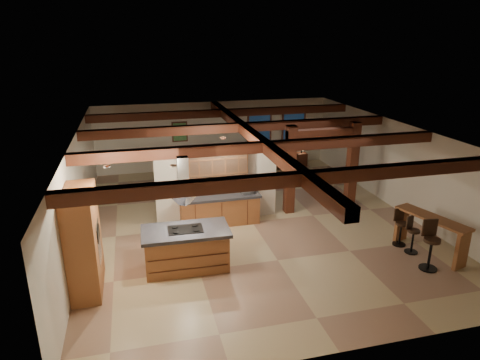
# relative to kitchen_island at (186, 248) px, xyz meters

# --- Properties ---
(ground) EXTENTS (12.00, 12.00, 0.00)m
(ground) POSITION_rel_kitchen_island_xyz_m (2.34, 2.25, -0.54)
(ground) COLOR tan
(ground) RESTS_ON ground
(room_walls) EXTENTS (12.00, 12.00, 12.00)m
(room_walls) POSITION_rel_kitchen_island_xyz_m (2.34, 2.25, 1.24)
(room_walls) COLOR beige
(room_walls) RESTS_ON ground
(ceiling_beams) EXTENTS (10.00, 12.00, 0.28)m
(ceiling_beams) POSITION_rel_kitchen_island_xyz_m (2.34, 2.25, 2.22)
(ceiling_beams) COLOR #432210
(ceiling_beams) RESTS_ON room_walls
(timber_posts) EXTENTS (2.50, 0.30, 2.90)m
(timber_posts) POSITION_rel_kitchen_island_xyz_m (4.84, 2.75, 1.23)
(timber_posts) COLOR #432210
(timber_posts) RESTS_ON ground
(partition_wall) EXTENTS (3.80, 0.18, 2.20)m
(partition_wall) POSITION_rel_kitchen_island_xyz_m (1.34, 2.75, 0.56)
(partition_wall) COLOR beige
(partition_wall) RESTS_ON ground
(pantry_cabinet) EXTENTS (0.67, 1.60, 2.40)m
(pantry_cabinet) POSITION_rel_kitchen_island_xyz_m (-2.32, -0.35, 0.66)
(pantry_cabinet) COLOR brown
(pantry_cabinet) RESTS_ON ground
(back_counter) EXTENTS (2.50, 0.66, 0.94)m
(back_counter) POSITION_rel_kitchen_island_xyz_m (1.34, 2.36, -0.06)
(back_counter) COLOR brown
(back_counter) RESTS_ON ground
(upper_display_cabinet) EXTENTS (1.80, 0.36, 0.95)m
(upper_display_cabinet) POSITION_rel_kitchen_island_xyz_m (1.34, 2.56, 1.31)
(upper_display_cabinet) COLOR brown
(upper_display_cabinet) RESTS_ON partition_wall
(range_hood) EXTENTS (1.10, 1.10, 1.40)m
(range_hood) POSITION_rel_kitchen_island_xyz_m (0.00, 0.00, 1.25)
(range_hood) COLOR silver
(range_hood) RESTS_ON room_walls
(back_windows) EXTENTS (2.70, 0.07, 1.70)m
(back_windows) POSITION_rel_kitchen_island_xyz_m (5.14, 8.18, 0.96)
(back_windows) COLOR #432210
(back_windows) RESTS_ON room_walls
(framed_art) EXTENTS (0.65, 0.05, 0.85)m
(framed_art) POSITION_rel_kitchen_island_xyz_m (0.84, 8.19, 1.16)
(framed_art) COLOR #432210
(framed_art) RESTS_ON room_walls
(recessed_cans) EXTENTS (3.16, 2.46, 0.03)m
(recessed_cans) POSITION_rel_kitchen_island_xyz_m (-0.19, 0.32, 2.33)
(recessed_cans) COLOR silver
(recessed_cans) RESTS_ON room_walls
(kitchen_island) EXTENTS (2.18, 1.20, 1.07)m
(kitchen_island) POSITION_rel_kitchen_island_xyz_m (0.00, 0.00, 0.00)
(kitchen_island) COLOR brown
(kitchen_island) RESTS_ON ground
(dining_table) EXTENTS (1.93, 1.27, 0.63)m
(dining_table) POSITION_rel_kitchen_island_xyz_m (2.24, 5.12, -0.22)
(dining_table) COLOR #371A0D
(dining_table) RESTS_ON ground
(sofa) EXTENTS (2.11, 0.91, 0.60)m
(sofa) POSITION_rel_kitchen_island_xyz_m (4.44, 7.57, -0.23)
(sofa) COLOR black
(sofa) RESTS_ON ground
(microwave) EXTENTS (0.41, 0.28, 0.23)m
(microwave) POSITION_rel_kitchen_island_xyz_m (2.24, 2.36, 0.52)
(microwave) COLOR #AEAFB3
(microwave) RESTS_ON back_counter
(bar_counter) EXTENTS (1.06, 2.09, 1.06)m
(bar_counter) POSITION_rel_kitchen_island_xyz_m (6.37, -0.86, 0.18)
(bar_counter) COLOR brown
(bar_counter) RESTS_ON ground
(side_table) EXTENTS (0.50, 0.50, 0.57)m
(side_table) POSITION_rel_kitchen_island_xyz_m (6.15, 7.63, -0.25)
(side_table) COLOR #432210
(side_table) RESTS_ON ground
(table_lamp) EXTENTS (0.26, 0.26, 0.30)m
(table_lamp) POSITION_rel_kitchen_island_xyz_m (6.15, 7.63, 0.24)
(table_lamp) COLOR black
(table_lamp) RESTS_ON side_table
(bar_stool_a) EXTENTS (0.44, 0.46, 1.27)m
(bar_stool_a) POSITION_rel_kitchen_island_xyz_m (5.86, -1.52, 0.11)
(bar_stool_a) COLOR black
(bar_stool_a) RESTS_ON ground
(bar_stool_b) EXTENTS (0.38, 0.39, 1.01)m
(bar_stool_b) POSITION_rel_kitchen_island_xyz_m (5.96, -0.67, -0.02)
(bar_stool_b) COLOR black
(bar_stool_b) RESTS_ON ground
(bar_stool_c) EXTENTS (0.36, 0.36, 1.03)m
(bar_stool_c) POSITION_rel_kitchen_island_xyz_m (5.92, -0.20, -0.01)
(bar_stool_c) COLOR black
(bar_stool_c) RESTS_ON ground
(dining_chairs) EXTENTS (2.26, 2.26, 1.29)m
(dining_chairs) POSITION_rel_kitchen_island_xyz_m (2.24, 5.12, 0.12)
(dining_chairs) COLOR #432210
(dining_chairs) RESTS_ON ground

